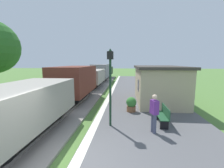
% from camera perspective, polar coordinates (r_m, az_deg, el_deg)
% --- Properties ---
extents(platform_edge_stripe, '(0.36, 60.00, 0.01)m').
position_cam_1_polar(platform_edge_stripe, '(5.29, -13.74, -27.38)').
color(platform_edge_stripe, silver).
rests_on(platform_edge_stripe, platform_slab).
extents(rail_near, '(0.07, 60.00, 0.14)m').
position_cam_1_polar(rail_near, '(6.24, -33.77, -23.31)').
color(rail_near, slate).
rests_on(rail_near, track_ballast).
extents(freight_train, '(2.50, 32.60, 2.72)m').
position_cam_1_polar(freight_train, '(19.52, -7.43, 2.84)').
color(freight_train, gray).
rests_on(freight_train, rail_near).
extents(station_hut, '(3.50, 5.80, 2.78)m').
position_cam_1_polar(station_hut, '(12.32, 16.98, 0.07)').
color(station_hut, tan).
rests_on(station_hut, platform_slab).
extents(bench_near_hut, '(0.42, 1.50, 0.91)m').
position_cam_1_polar(bench_near_hut, '(8.06, 18.69, -11.02)').
color(bench_near_hut, '#1E4C2D').
rests_on(bench_near_hut, platform_slab).
extents(person_waiting, '(0.36, 0.44, 1.71)m').
position_cam_1_polar(person_waiting, '(6.87, 15.62, -10.18)').
color(person_waiting, '#474C66').
rests_on(person_waiting, platform_slab).
extents(potted_planter, '(0.64, 0.64, 0.92)m').
position_cam_1_polar(potted_planter, '(9.62, 7.28, -7.52)').
color(potted_planter, brown).
rests_on(potted_planter, platform_slab).
extents(lamp_post_near, '(0.28, 0.28, 3.70)m').
position_cam_1_polar(lamp_post_near, '(7.06, -0.65, 4.02)').
color(lamp_post_near, '#193823').
rests_on(lamp_post_near, platform_slab).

